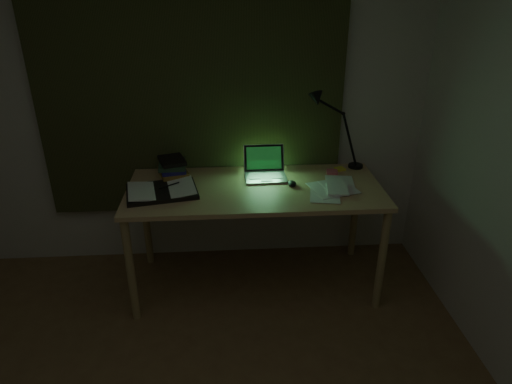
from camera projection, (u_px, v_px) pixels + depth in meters
wall_back at (193, 107)px, 3.34m from camera, size 3.50×0.00×2.50m
curtain at (191, 81)px, 3.22m from camera, size 2.20×0.06×2.00m
desk at (255, 237)px, 3.32m from camera, size 1.76×0.77×0.80m
laptop at (266, 165)px, 3.23m from camera, size 0.30×0.34×0.21m
open_textbook at (162, 191)px, 3.05m from camera, size 0.51×0.41×0.04m
book_stack at (173, 168)px, 3.27m from camera, size 0.22×0.25×0.15m
loose_papers at (330, 189)px, 3.10m from camera, size 0.41×0.42×0.02m
mouse at (292, 184)px, 3.16m from camera, size 0.06×0.09×0.03m
sticky_yellow at (340, 169)px, 3.43m from camera, size 0.08×0.08×0.01m
sticky_pink at (332, 172)px, 3.37m from camera, size 0.09×0.09×0.02m
desk_lamp at (359, 130)px, 3.35m from camera, size 0.44×0.37×0.59m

